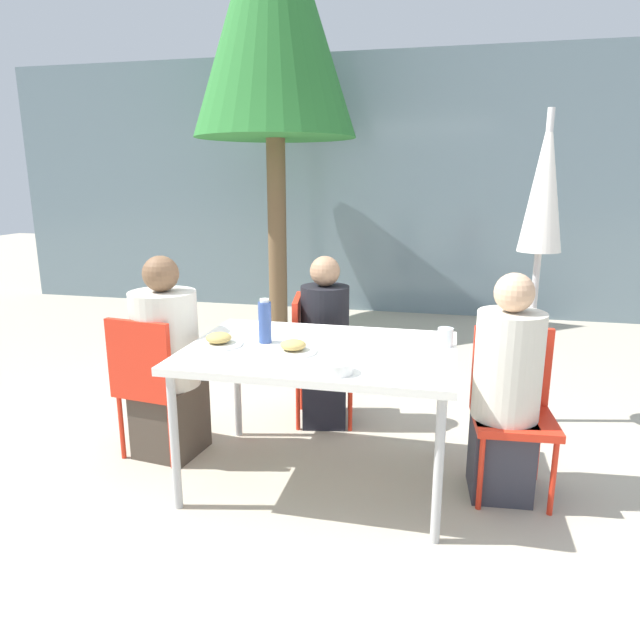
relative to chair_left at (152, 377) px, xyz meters
The scene contains 16 objects.
ground_plane 1.12m from the chair_left, ahead, with size 24.00×24.00×0.00m, color #B2A893.
building_facade 4.41m from the chair_left, 76.54° to the left, with size 10.00×0.20×3.00m.
dining_table 1.02m from the chair_left, ahead, with size 1.38×0.97×0.75m.
chair_left is the anchor object (origin of this frame).
person_left 0.11m from the chair_left, 50.84° to the left, with size 0.38×0.38×1.19m.
chair_right 1.99m from the chair_left, ahead, with size 0.43×0.43×0.85m.
person_right 1.94m from the chair_left, ahead, with size 0.33×0.33×1.17m.
chair_far 1.06m from the chair_left, 42.92° to the left, with size 0.47×0.47×0.85m.
person_far 1.11m from the chair_left, 38.49° to the left, with size 0.33×0.33×1.13m.
closed_umbrella 2.57m from the chair_left, 25.07° to the left, with size 0.36×0.36×2.01m.
plate_0 0.94m from the chair_left, ahead, with size 0.24×0.24×0.07m.
plate_1 0.56m from the chair_left, 13.72° to the right, with size 0.25×0.25×0.07m.
bottle 0.79m from the chair_left, ahead, with size 0.07×0.07×0.24m.
drinking_cup 1.66m from the chair_left, ahead, with size 0.08×0.08×0.10m.
salad_bowl 1.26m from the chair_left, 19.36° to the right, with size 0.16×0.16×0.05m.
tree_behind_left 4.18m from the chair_left, 93.61° to the left, with size 1.67×1.67×4.53m.
Camera 1 is at (0.63, -2.75, 1.60)m, focal length 32.00 mm.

